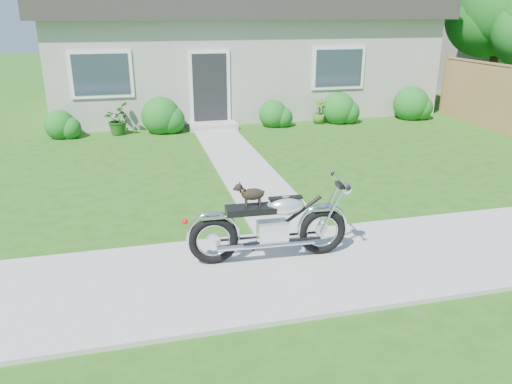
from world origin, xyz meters
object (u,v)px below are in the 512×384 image
tree_far (507,9)px  potted_plant_right (319,111)px  potted_plant_left (117,119)px  house (238,44)px  motorcycle_with_dog (273,225)px

tree_far → potted_plant_right: (-6.84, -0.94, -2.93)m
potted_plant_left → house: bearing=39.4°
house → potted_plant_right: 4.26m
house → potted_plant_left: 5.69m
house → tree_far: size_ratio=2.45×
potted_plant_left → motorcycle_with_dog: (2.14, -8.28, 0.11)m
tree_far → potted_plant_left: tree_far is taller
house → potted_plant_left: house is taller
house → motorcycle_with_dog: (-2.05, -11.72, -1.62)m
house → tree_far: bearing=-16.2°
tree_far → potted_plant_left: (-12.80, -0.94, -2.87)m
potted_plant_right → tree_far: bearing=7.8°
tree_far → potted_plant_right: 7.50m
tree_far → potted_plant_right: bearing=-172.2°
house → motorcycle_with_dog: bearing=-99.9°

